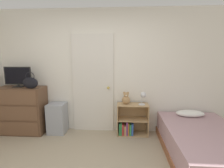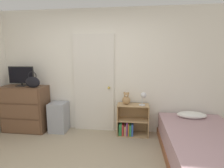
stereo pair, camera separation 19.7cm
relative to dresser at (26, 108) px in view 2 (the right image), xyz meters
name	(u,v)px [view 2 (the right image)]	position (x,y,z in m)	size (l,w,h in m)	color
wall_back	(98,72)	(1.55, 0.27, 0.79)	(10.00, 0.06, 2.55)	white
door_closed	(94,84)	(1.46, 0.22, 0.54)	(0.86, 0.09, 2.05)	silver
dresser	(26,108)	(0.00, 0.00, 0.00)	(0.92, 0.44, 0.97)	brown
tv	(21,76)	(-0.05, 0.02, 0.70)	(0.55, 0.16, 0.41)	black
handbag	(33,82)	(0.29, -0.13, 0.61)	(0.30, 0.09, 0.33)	black
storage_bin	(59,117)	(0.72, 0.04, -0.17)	(0.35, 0.35, 0.63)	#999EA8
bookshelf	(130,123)	(2.25, 0.07, -0.24)	(0.63, 0.31, 0.64)	tan
teddy_bear	(126,99)	(2.15, 0.07, 0.26)	(0.17, 0.17, 0.25)	tan
desk_lamp	(143,96)	(2.49, 0.02, 0.34)	(0.15, 0.14, 0.26)	silver
bed	(204,147)	(3.39, -0.71, -0.25)	(1.19, 1.88, 0.57)	brown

